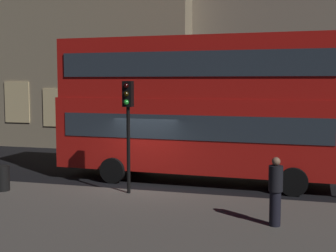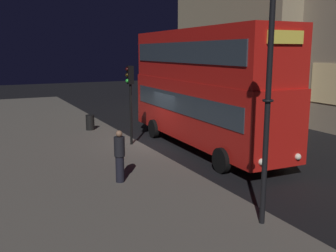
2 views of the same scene
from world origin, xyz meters
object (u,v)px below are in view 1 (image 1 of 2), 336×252
(double_decker_bus, at_px, (197,103))
(pedestrian, at_px, (275,191))
(litter_bin, at_px, (2,178))
(traffic_light_near_kerb, at_px, (128,113))

(double_decker_bus, height_order, pedestrian, double_decker_bus)
(double_decker_bus, height_order, litter_bin, double_decker_bus)
(traffic_light_near_kerb, bearing_deg, pedestrian, -21.93)
(pedestrian, relative_size, litter_bin, 2.10)
(double_decker_bus, distance_m, traffic_light_near_kerb, 3.45)
(pedestrian, bearing_deg, traffic_light_near_kerb, -116.51)
(traffic_light_near_kerb, height_order, litter_bin, traffic_light_near_kerb)
(double_decker_bus, relative_size, litter_bin, 12.81)
(double_decker_bus, distance_m, pedestrian, 6.52)
(pedestrian, xyz_separation_m, litter_bin, (-9.24, 1.45, -0.50))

